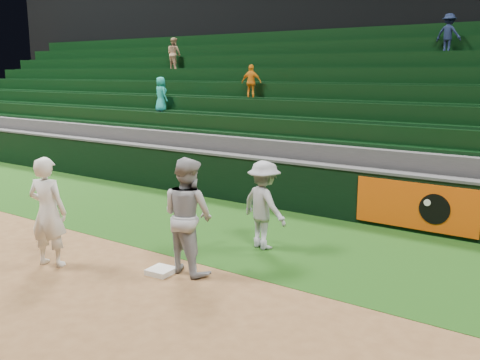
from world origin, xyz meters
name	(u,v)px	position (x,y,z in m)	size (l,w,h in m)	color
ground	(145,274)	(0.00, 0.00, 0.00)	(70.00, 70.00, 0.00)	brown
foul_grass	(245,232)	(0.00, 3.00, 0.00)	(36.00, 4.20, 0.01)	#14370D
upper_deck	(447,7)	(0.00, 17.45, 6.00)	(40.00, 12.00, 12.00)	black
first_base	(161,271)	(0.22, 0.17, 0.05)	(0.41, 0.41, 0.09)	white
first_baseman	(48,212)	(-1.67, -0.66, 0.98)	(0.71, 0.47, 1.96)	white
baserunner	(188,215)	(0.53, 0.53, 1.00)	(0.97, 0.76, 2.00)	#979AA1
base_coach	(264,205)	(0.91, 2.32, 0.87)	(1.11, 0.64, 1.72)	#93969F
field_wall	(297,186)	(0.03, 5.20, 0.63)	(36.00, 0.45, 1.25)	black
stadium_seating	(359,129)	(0.00, 8.97, 1.70)	(36.00, 5.95, 5.01)	#373739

